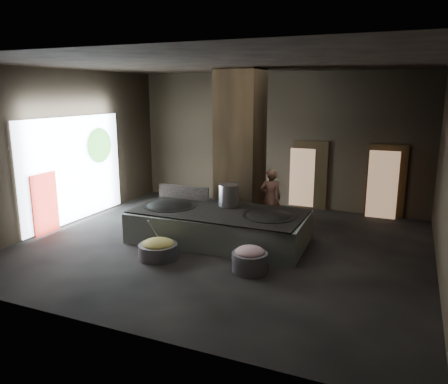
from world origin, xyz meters
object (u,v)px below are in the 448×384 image
at_px(cook, 270,198).
at_px(veg_basin, 158,251).
at_px(stock_pot, 229,195).
at_px(wok_left, 170,208).
at_px(meat_basin, 250,262).
at_px(wok_right, 269,219).
at_px(hearth_platform, 219,227).

distance_m(cook, veg_basin, 3.90).
xyz_separation_m(stock_pot, cook, (0.80, 1.23, -0.28)).
height_order(stock_pot, cook, cook).
xyz_separation_m(wok_left, stock_pot, (1.50, 0.60, 0.38)).
bearing_deg(cook, meat_basin, 76.61).
bearing_deg(wok_left, meat_basin, -27.73).
bearing_deg(wok_right, cook, 106.27).
bearing_deg(meat_basin, hearth_platform, 132.50).
relative_size(wok_right, veg_basin, 1.44).
height_order(cook, veg_basin, cook).
distance_m(hearth_platform, cook, 2.02).
relative_size(wok_left, cook, 0.83).
height_order(wok_right, stock_pot, stock_pot).
distance_m(wok_left, cook, 2.94).
height_order(hearth_platform, cook, cook).
distance_m(hearth_platform, wok_right, 1.40).
distance_m(hearth_platform, meat_basin, 2.13).
height_order(hearth_platform, veg_basin, hearth_platform).
bearing_deg(cook, hearth_platform, 41.16).
relative_size(hearth_platform, cook, 2.65).
bearing_deg(veg_basin, wok_right, 38.21).
distance_m(stock_pot, meat_basin, 2.69).
distance_m(veg_basin, meat_basin, 2.28).
relative_size(wok_left, wok_right, 1.07).
bearing_deg(wok_left, hearth_platform, 1.97).
distance_m(stock_pot, cook, 1.49).
xyz_separation_m(wok_right, stock_pot, (-1.30, 0.50, 0.38)).
relative_size(hearth_platform, stock_pot, 7.67).
relative_size(wok_right, cook, 0.78).
xyz_separation_m(hearth_platform, stock_pot, (0.05, 0.55, 0.74)).
bearing_deg(veg_basin, stock_pot, 68.20).
relative_size(hearth_platform, meat_basin, 5.76).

